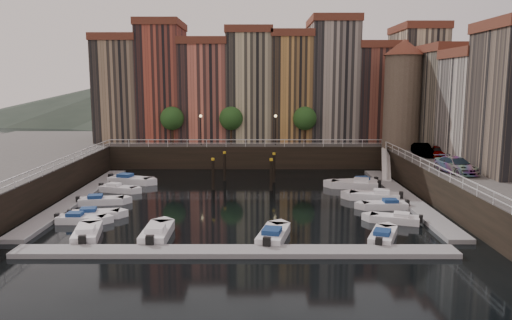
{
  "coord_description": "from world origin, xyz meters",
  "views": [
    {
      "loc": [
        1.45,
        -49.33,
        11.53
      ],
      "look_at": [
        1.4,
        4.0,
        3.13
      ],
      "focal_mm": 35.0,
      "sensor_mm": 36.0,
      "label": 1
    }
  ],
  "objects_px": {
    "mooring_pilings": "(246,171)",
    "boat_left_1": "(94,214)",
    "boat_left_0": "(80,219)",
    "car_c": "(456,166)",
    "car_a": "(439,152)",
    "car_b": "(422,151)",
    "gangway": "(386,162)",
    "corner_tower": "(402,92)",
    "boat_left_2": "(100,201)"
  },
  "relations": [
    {
      "from": "mooring_pilings",
      "to": "boat_left_1",
      "type": "bearing_deg",
      "value": -133.55
    },
    {
      "from": "gangway",
      "to": "car_b",
      "type": "relative_size",
      "value": 1.9
    },
    {
      "from": "corner_tower",
      "to": "boat_left_2",
      "type": "bearing_deg",
      "value": -152.16
    },
    {
      "from": "car_a",
      "to": "car_c",
      "type": "bearing_deg",
      "value": -86.65
    },
    {
      "from": "boat_left_1",
      "to": "mooring_pilings",
      "type": "bearing_deg",
      "value": 37.13
    },
    {
      "from": "boat_left_2",
      "to": "car_a",
      "type": "relative_size",
      "value": 1.17
    },
    {
      "from": "corner_tower",
      "to": "car_b",
      "type": "distance_m",
      "value": 9.78
    },
    {
      "from": "mooring_pilings",
      "to": "corner_tower",
      "type": "bearing_deg",
      "value": 24.78
    },
    {
      "from": "boat_left_1",
      "to": "car_a",
      "type": "distance_m",
      "value": 37.39
    },
    {
      "from": "corner_tower",
      "to": "car_a",
      "type": "height_order",
      "value": "corner_tower"
    },
    {
      "from": "gangway",
      "to": "boat_left_1",
      "type": "xyz_separation_m",
      "value": [
        -29.56,
        -17.99,
        -1.59
      ]
    },
    {
      "from": "gangway",
      "to": "mooring_pilings",
      "type": "xyz_separation_m",
      "value": [
        -16.85,
        -4.62,
        -0.27
      ]
    },
    {
      "from": "gangway",
      "to": "boat_left_1",
      "type": "distance_m",
      "value": 34.64
    },
    {
      "from": "car_b",
      "to": "boat_left_2",
      "type": "bearing_deg",
      "value": -160.17
    },
    {
      "from": "boat_left_0",
      "to": "car_a",
      "type": "xyz_separation_m",
      "value": [
        35.09,
        15.68,
        3.33
      ]
    },
    {
      "from": "mooring_pilings",
      "to": "car_b",
      "type": "xyz_separation_m",
      "value": [
        20.19,
        1.8,
        2.07
      ]
    },
    {
      "from": "car_b",
      "to": "car_c",
      "type": "distance_m",
      "value": 10.85
    },
    {
      "from": "car_a",
      "to": "car_c",
      "type": "xyz_separation_m",
      "value": [
        -1.95,
        -9.89,
        0.1
      ]
    },
    {
      "from": "mooring_pilings",
      "to": "boat_left_2",
      "type": "relative_size",
      "value": 1.57
    },
    {
      "from": "gangway",
      "to": "boat_left_2",
      "type": "height_order",
      "value": "gangway"
    },
    {
      "from": "boat_left_2",
      "to": "car_b",
      "type": "distance_m",
      "value": 35.54
    },
    {
      "from": "gangway",
      "to": "mooring_pilings",
      "type": "height_order",
      "value": "gangway"
    },
    {
      "from": "gangway",
      "to": "car_a",
      "type": "height_order",
      "value": "car_a"
    },
    {
      "from": "boat_left_2",
      "to": "boat_left_1",
      "type": "bearing_deg",
      "value": -89.09
    },
    {
      "from": "car_a",
      "to": "car_b",
      "type": "height_order",
      "value": "car_b"
    },
    {
      "from": "mooring_pilings",
      "to": "boat_left_2",
      "type": "distance_m",
      "value": 16.15
    },
    {
      "from": "mooring_pilings",
      "to": "car_c",
      "type": "xyz_separation_m",
      "value": [
        19.76,
        -9.04,
        2.1
      ]
    },
    {
      "from": "gangway",
      "to": "mooring_pilings",
      "type": "distance_m",
      "value": 17.48
    },
    {
      "from": "corner_tower",
      "to": "car_a",
      "type": "xyz_separation_m",
      "value": [
        1.96,
        -8.27,
        -6.54
      ]
    },
    {
      "from": "gangway",
      "to": "boat_left_1",
      "type": "relative_size",
      "value": 1.91
    },
    {
      "from": "boat_left_2",
      "to": "boat_left_0",
      "type": "bearing_deg",
      "value": -97.55
    },
    {
      "from": "car_a",
      "to": "corner_tower",
      "type": "bearing_deg",
      "value": 117.86
    },
    {
      "from": "mooring_pilings",
      "to": "boat_left_1",
      "type": "height_order",
      "value": "mooring_pilings"
    },
    {
      "from": "car_b",
      "to": "car_c",
      "type": "xyz_separation_m",
      "value": [
        -0.43,
        -10.84,
        0.03
      ]
    },
    {
      "from": "gangway",
      "to": "car_c",
      "type": "bearing_deg",
      "value": -77.99
    },
    {
      "from": "boat_left_2",
      "to": "car_b",
      "type": "xyz_separation_m",
      "value": [
        33.84,
        10.33,
        3.38
      ]
    },
    {
      "from": "boat_left_1",
      "to": "car_b",
      "type": "xyz_separation_m",
      "value": [
        32.9,
        15.17,
        3.39
      ]
    },
    {
      "from": "car_b",
      "to": "corner_tower",
      "type": "bearing_deg",
      "value": 96.24
    },
    {
      "from": "boat_left_0",
      "to": "car_c",
      "type": "xyz_separation_m",
      "value": [
        33.13,
        5.79,
        3.43
      ]
    },
    {
      "from": "boat_left_2",
      "to": "car_b",
      "type": "relative_size",
      "value": 1.02
    },
    {
      "from": "boat_left_2",
      "to": "car_a",
      "type": "distance_m",
      "value": 36.74
    },
    {
      "from": "corner_tower",
      "to": "car_b",
      "type": "xyz_separation_m",
      "value": [
        0.43,
        -7.32,
        -6.47
      ]
    },
    {
      "from": "corner_tower",
      "to": "car_c",
      "type": "distance_m",
      "value": 19.27
    },
    {
      "from": "boat_left_1",
      "to": "car_a",
      "type": "relative_size",
      "value": 1.14
    },
    {
      "from": "mooring_pilings",
      "to": "car_a",
      "type": "height_order",
      "value": "car_a"
    },
    {
      "from": "car_a",
      "to": "car_b",
      "type": "bearing_deg",
      "value": 162.58
    },
    {
      "from": "boat_left_1",
      "to": "boat_left_2",
      "type": "xyz_separation_m",
      "value": [
        -0.94,
        4.85,
        0.01
      ]
    },
    {
      "from": "corner_tower",
      "to": "car_c",
      "type": "xyz_separation_m",
      "value": [
        0.01,
        -18.16,
        -6.44
      ]
    },
    {
      "from": "corner_tower",
      "to": "car_b",
      "type": "relative_size",
      "value": 3.15
    },
    {
      "from": "corner_tower",
      "to": "boat_left_2",
      "type": "distance_m",
      "value": 39.05
    }
  ]
}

